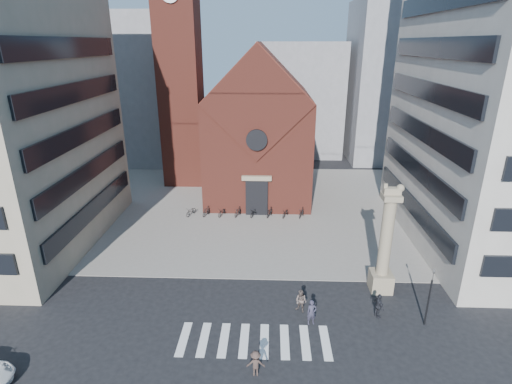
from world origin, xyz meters
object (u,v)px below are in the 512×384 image
traffic_light (429,296)px  pedestrian_0 (312,312)px  lion_column (385,250)px  pedestrian_2 (379,306)px  pedestrian_1 (301,301)px  scooter_0 (191,211)px

traffic_light → pedestrian_0: bearing=-178.6°
lion_column → pedestrian_2: 4.32m
pedestrian_1 → scooter_0: 19.63m
pedestrian_0 → scooter_0: 21.04m
lion_column → pedestrian_0: size_ratio=4.75×
traffic_light → pedestrian_2: 3.36m
pedestrian_0 → scooter_0: pedestrian_0 is taller
pedestrian_0 → scooter_0: (-11.53, 17.59, -0.40)m
lion_column → pedestrian_1: size_ratio=5.02×
scooter_0 → pedestrian_2: bearing=-22.1°
traffic_light → pedestrian_2: bearing=167.6°
traffic_light → scooter_0: size_ratio=2.47×
traffic_light → pedestrian_2: traffic_light is taller
pedestrian_2 → pedestrian_1: bearing=64.4°
pedestrian_1 → scooter_0: pedestrian_1 is taller
traffic_light → pedestrian_2: (-3.00, 0.66, -1.37)m
pedestrian_0 → pedestrian_2: bearing=-1.4°
scooter_0 → lion_column: bearing=-14.1°
lion_column → pedestrian_1: bearing=-155.2°
pedestrian_1 → pedestrian_2: (5.28, -0.44, 0.06)m
lion_column → scooter_0: lion_column is taller
pedestrian_1 → pedestrian_0: bearing=-31.5°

